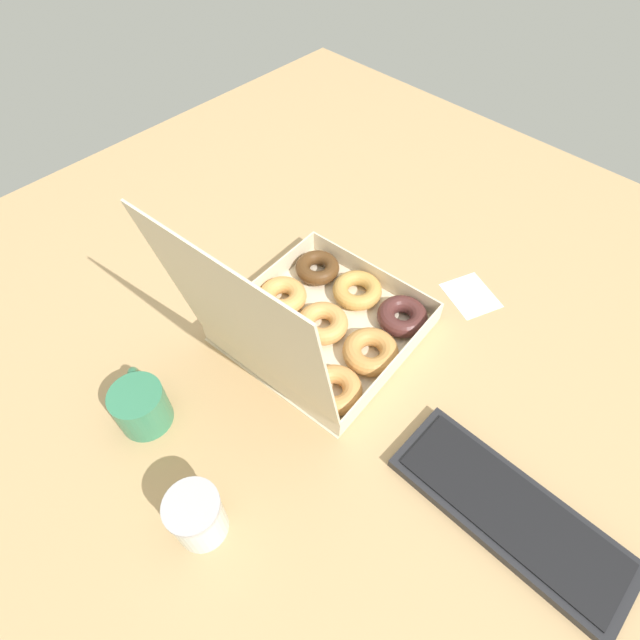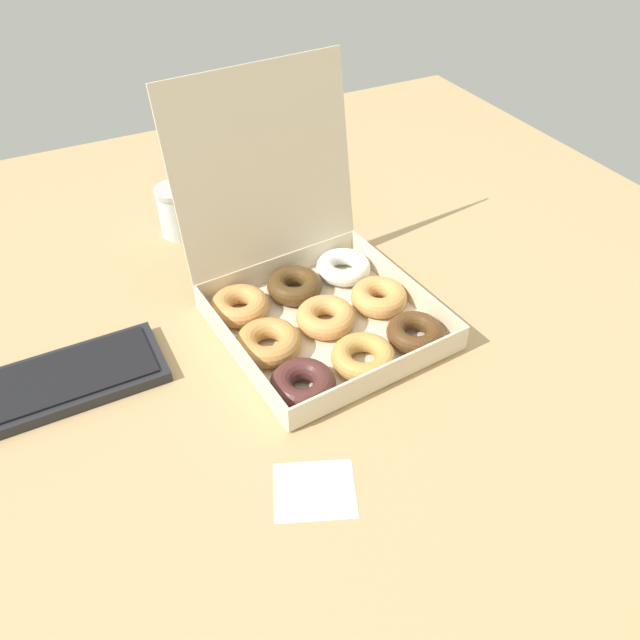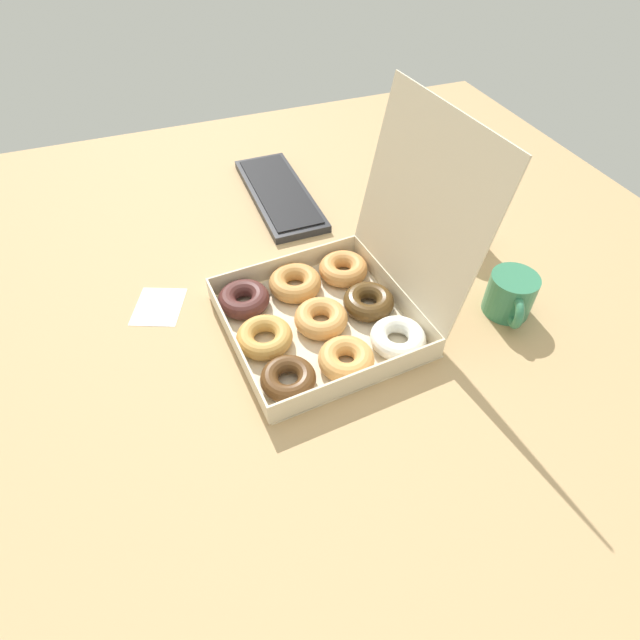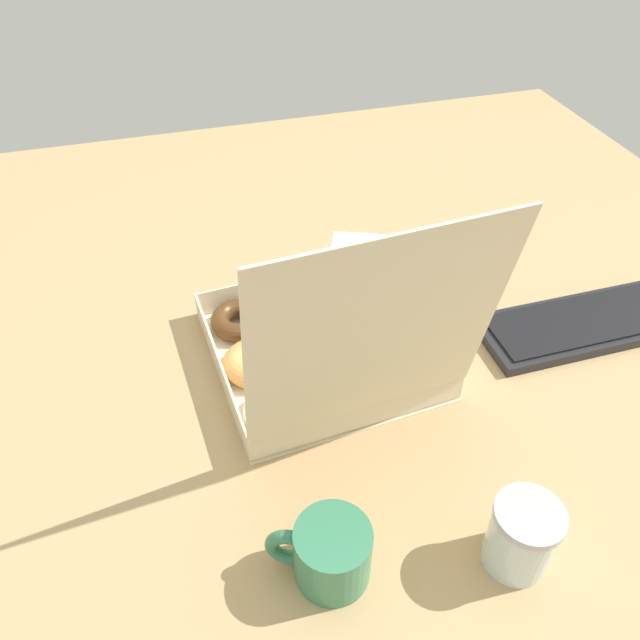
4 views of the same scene
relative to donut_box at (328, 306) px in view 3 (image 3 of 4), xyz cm
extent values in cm
cube|color=tan|center=(-3.09, -1.71, -4.91)|extent=(180.00, 180.00, 2.00)
cube|color=beige|center=(0.61, -2.10, -3.71)|extent=(35.34, 35.34, 0.40)
cube|color=beige|center=(-15.50, -3.44, -1.22)|extent=(3.12, 32.66, 4.59)
cube|color=beige|center=(16.73, -0.75, -1.22)|extent=(3.12, 32.66, 4.59)
cube|color=beige|center=(1.96, -18.21, -1.22)|extent=(31.86, 3.05, 4.59)
cube|color=beige|center=(-0.73, 14.02, -1.22)|extent=(31.86, 3.05, 4.59)
cube|color=beige|center=(-0.99, 17.18, 17.17)|extent=(33.15, 9.05, 32.26)
torus|color=#4E2623|center=(-9.26, -13.79, -1.82)|extent=(13.70, 13.70, 3.48)
torus|color=gold|center=(1.61, -12.81, -1.82)|extent=(13.76, 13.76, 3.17)
torus|color=#533318|center=(11.91, -11.73, -1.82)|extent=(13.20, 13.20, 3.08)
torus|color=#C98A47|center=(-10.21, -3.07, -1.82)|extent=(14.82, 14.82, 3.56)
torus|color=#D99750|center=(0.79, -1.94, -1.82)|extent=(10.86, 10.86, 3.48)
torus|color=#D99850|center=(11.44, -1.12, -1.82)|extent=(10.34, 10.34, 3.56)
torus|color=#D18E4C|center=(-10.88, 7.57, -1.82)|extent=(13.00, 13.00, 3.51)
torus|color=#4E3517|center=(-0.17, 8.39, -1.82)|extent=(12.63, 12.63, 3.39)
torus|color=white|center=(10.19, 9.40, -1.82)|extent=(11.81, 11.81, 3.16)
cube|color=#232327|center=(-44.20, 4.20, -3.01)|extent=(36.71, 13.52, 1.80)
cube|color=black|center=(-44.20, 4.20, -1.91)|extent=(33.76, 11.38, 0.40)
cylinder|color=#367F5A|center=(9.23, 33.23, 0.22)|extent=(8.92, 8.92, 8.26)
torus|color=#367F5A|center=(13.58, 31.24, 0.22)|extent=(6.34, 4.05, 6.23)
cylinder|color=black|center=(9.23, 33.23, 2.86)|extent=(7.85, 7.85, 0.50)
cylinder|color=silver|center=(-12.07, 37.66, 0.55)|extent=(7.65, 7.65, 8.93)
cylinder|color=#B2B2B7|center=(-12.07, 37.66, 5.52)|extent=(8.03, 8.03, 1.00)
cube|color=white|center=(-15.25, -29.59, -3.84)|extent=(13.20, 12.34, 0.15)
camera|label=1|loc=(-39.97, 41.29, 74.45)|focal=28.00mm
camera|label=2|loc=(-35.76, -71.48, 65.60)|focal=35.00mm
camera|label=3|loc=(60.88, -24.49, 64.37)|focal=28.00mm
camera|label=4|loc=(20.41, 66.90, 66.99)|focal=35.00mm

